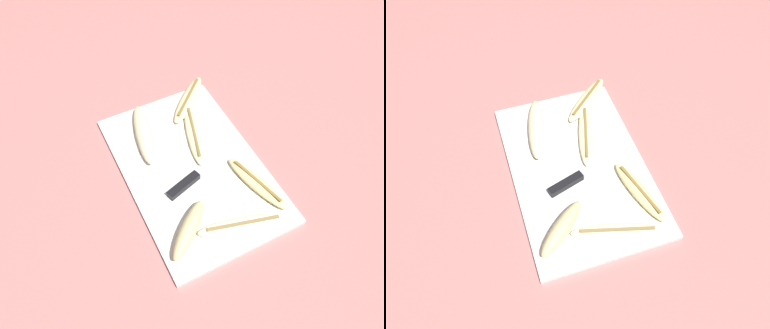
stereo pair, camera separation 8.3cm
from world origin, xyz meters
TOP-DOWN VIEW (x-y plane):
  - ground_plane at (0.00, 0.00)m, footprint 4.00×4.00m
  - cutting_board at (0.00, 0.00)m, footprint 0.50×0.32m
  - knife at (0.04, -0.03)m, footprint 0.08×0.20m
  - banana_golden_short at (0.12, 0.11)m, footprint 0.19×0.08m
  - banana_soft_right at (-0.09, 0.05)m, footprint 0.21×0.10m
  - banana_cream_curved at (-0.14, -0.07)m, footprint 0.20×0.08m
  - banana_spotted_left at (0.16, -0.09)m, footprint 0.13×0.14m
  - banana_ripe_center at (-0.20, 0.09)m, footprint 0.16×0.17m
  - banana_bright_far at (0.20, 0.02)m, footprint 0.09×0.21m

SIDE VIEW (x-z plane):
  - ground_plane at x=0.00m, z-range 0.00..0.00m
  - cutting_board at x=0.00m, z-range 0.00..0.01m
  - knife at x=0.04m, z-range 0.01..0.03m
  - banana_soft_right at x=-0.09m, z-range 0.01..0.03m
  - banana_ripe_center at x=-0.20m, z-range 0.01..0.03m
  - banana_bright_far at x=0.20m, z-range 0.01..0.03m
  - banana_golden_short at x=0.12m, z-range 0.01..0.03m
  - banana_cream_curved at x=-0.14m, z-range 0.01..0.04m
  - banana_spotted_left at x=0.16m, z-range 0.01..0.05m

